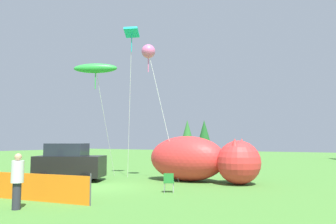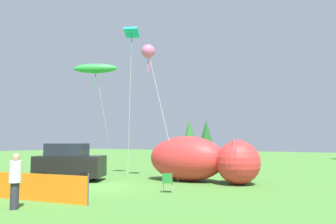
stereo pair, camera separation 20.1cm
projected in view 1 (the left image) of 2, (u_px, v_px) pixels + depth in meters
The scene contains 11 objects.
ground_plane at pixel (97, 187), 16.51m from camera, with size 120.00×120.00×0.00m, color #477F33.
parked_car at pixel (69, 163), 18.94m from camera, with size 4.24×3.30×2.17m.
folding_chair at pixel (169, 181), 14.65m from camera, with size 0.63×0.63×0.87m.
inflatable_cat at pixel (199, 161), 18.61m from camera, with size 6.63×2.61×2.59m.
safety_fence at pixel (8, 185), 13.17m from camera, with size 7.89×1.29×1.15m.
spectator_in_green_shirt at pixel (17, 179), 11.10m from camera, with size 0.41×0.41×1.88m.
kite_teal_diamond at pixel (132, 35), 21.31m from camera, with size 1.20×1.20×9.62m.
kite_green_fish at pixel (96, 69), 20.43m from camera, with size 2.57×3.14×7.21m.
kite_pink_octopus at pixel (148, 52), 20.16m from camera, with size 2.55×0.85×8.25m.
horizon_tree_west at pixel (204, 133), 55.22m from camera, with size 2.46×2.46×5.86m.
horizon_tree_mid at pixel (187, 133), 55.31m from camera, with size 2.45×2.45×5.86m.
Camera 1 is at (11.65, -12.60, 2.31)m, focal length 35.00 mm.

